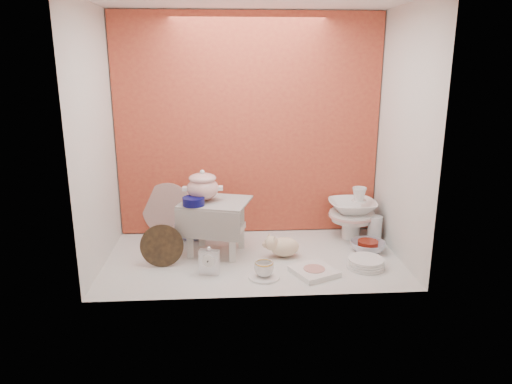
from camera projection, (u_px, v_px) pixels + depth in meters
ground at (253, 258)px, 2.94m from camera, size 1.80×1.80×0.00m
niche_shell at (251, 104)px, 2.86m from camera, size 1.86×1.03×1.53m
step_stool at (216, 227)px, 2.98m from camera, size 0.48×0.44×0.34m
soup_tureen at (203, 185)px, 2.91m from camera, size 0.28×0.28×0.20m
cobalt_bowl at (194, 201)px, 2.84m from camera, size 0.13×0.13×0.05m
floral_platter at (168, 210)px, 3.28m from camera, size 0.38×0.14×0.37m
blue_white_vase at (191, 222)px, 3.24m from camera, size 0.25×0.25×0.24m
lacquer_tray at (162, 246)px, 2.80m from camera, size 0.26×0.06×0.25m
mantel_clock at (209, 261)px, 2.69m from camera, size 0.12×0.07×0.17m
plush_pig at (285, 247)px, 2.94m from camera, size 0.26×0.21×0.14m
teacup_saucer at (264, 277)px, 2.67m from camera, size 0.22×0.22×0.01m
gold_rim_teacup at (264, 269)px, 2.66m from camera, size 0.14×0.14×0.09m
lattice_dish at (314, 271)px, 2.71m from camera, size 0.30×0.30×0.03m
dinner_plate_stack at (366, 263)px, 2.79m from camera, size 0.27×0.27×0.06m
crystal_bowl at (368, 247)px, 3.02m from camera, size 0.27×0.27×0.07m
clear_glass_vase at (375, 230)px, 3.16m from camera, size 0.11×0.11×0.19m
porcelain_tower at (352, 213)px, 3.22m from camera, size 0.32×0.32×0.36m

